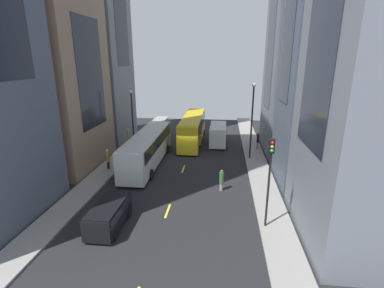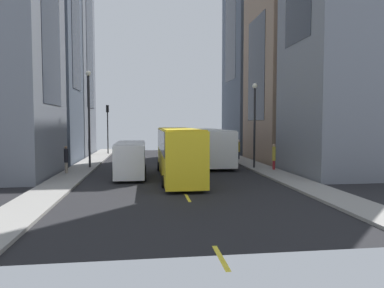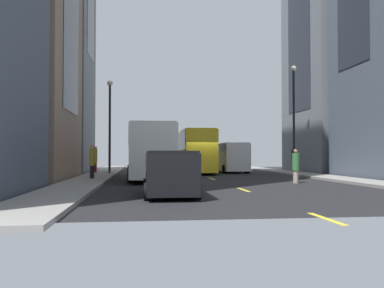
# 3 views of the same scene
# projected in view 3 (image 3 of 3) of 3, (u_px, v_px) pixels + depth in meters

# --- Properties ---
(ground_plane) EXTENTS (41.62, 41.62, 0.00)m
(ground_plane) POSITION_uv_depth(u_px,v_px,m) (203.00, 176.00, 31.09)
(ground_plane) COLOR black
(sidewalk_west) EXTENTS (2.28, 44.00, 0.15)m
(sidewalk_west) POSITION_uv_depth(u_px,v_px,m) (99.00, 175.00, 30.18)
(sidewalk_west) COLOR gray
(sidewalk_west) RESTS_ON ground
(sidewalk_east) EXTENTS (2.28, 44.00, 0.15)m
(sidewalk_east) POSITION_uv_depth(u_px,v_px,m) (301.00, 174.00, 32.01)
(sidewalk_east) COLOR gray
(sidewalk_east) RESTS_ON ground
(lane_stripe_0) EXTENTS (0.16, 2.00, 0.01)m
(lane_stripe_0) POSITION_uv_depth(u_px,v_px,m) (326.00, 219.00, 10.25)
(lane_stripe_0) COLOR yellow
(lane_stripe_0) RESTS_ON ground
(lane_stripe_1) EXTENTS (0.16, 2.00, 0.01)m
(lane_stripe_1) POSITION_uv_depth(u_px,v_px,m) (244.00, 190.00, 18.59)
(lane_stripe_1) COLOR yellow
(lane_stripe_1) RESTS_ON ground
(lane_stripe_2) EXTENTS (0.16, 2.00, 0.01)m
(lane_stripe_2) POSITION_uv_depth(u_px,v_px,m) (212.00, 179.00, 26.93)
(lane_stripe_2) COLOR yellow
(lane_stripe_2) RESTS_ON ground
(lane_stripe_3) EXTENTS (0.16, 2.00, 0.01)m
(lane_stripe_3) POSITION_uv_depth(u_px,v_px,m) (196.00, 173.00, 35.26)
(lane_stripe_3) COLOR yellow
(lane_stripe_3) RESTS_ON ground
(lane_stripe_4) EXTENTS (0.16, 2.00, 0.01)m
(lane_stripe_4) POSITION_uv_depth(u_px,v_px,m) (185.00, 169.00, 43.60)
(lane_stripe_4) COLOR yellow
(lane_stripe_4) RESTS_ON ground
(lane_stripe_5) EXTENTS (0.16, 2.00, 0.01)m
(lane_stripe_5) POSITION_uv_depth(u_px,v_px,m) (178.00, 167.00, 51.94)
(lane_stripe_5) COLOR yellow
(lane_stripe_5) RESTS_ON ground
(building_west_1) EXTENTS (8.26, 9.67, 18.91)m
(building_west_1) POSITION_uv_depth(u_px,v_px,m) (3.00, 28.00, 25.68)
(building_west_1) COLOR #937760
(building_west_1) RESTS_ON ground
(building_east_2) EXTENTS (7.04, 9.04, 23.68)m
(building_east_2) POSITION_uv_depth(u_px,v_px,m) (337.00, 38.00, 36.53)
(building_east_2) COLOR slate
(building_east_2) RESTS_ON ground
(city_bus_white) EXTENTS (2.80, 12.82, 3.35)m
(city_bus_white) POSITION_uv_depth(u_px,v_px,m) (151.00, 148.00, 27.60)
(city_bus_white) COLOR silver
(city_bus_white) RESTS_ON ground
(streetcar_yellow) EXTENTS (2.70, 12.31, 3.59)m
(streetcar_yellow) POSITION_uv_depth(u_px,v_px,m) (192.00, 148.00, 36.79)
(streetcar_yellow) COLOR yellow
(streetcar_yellow) RESTS_ON ground
(delivery_van_white) EXTENTS (2.25, 5.66, 2.58)m
(delivery_van_white) POSITION_uv_depth(u_px,v_px,m) (231.00, 155.00, 36.57)
(delivery_van_white) COLOR white
(delivery_van_white) RESTS_ON ground
(car_black_0) EXTENTS (1.99, 4.19, 1.72)m
(car_black_0) POSITION_uv_depth(u_px,v_px,m) (170.00, 170.00, 15.72)
(car_black_0) COLOR black
(car_black_0) RESTS_ON ground
(pedestrian_walking_far) EXTENTS (0.28, 0.28, 2.11)m
(pedestrian_walking_far) POSITION_uv_depth(u_px,v_px,m) (96.00, 158.00, 33.35)
(pedestrian_walking_far) COLOR maroon
(pedestrian_walking_far) RESTS_ON ground
(pedestrian_waiting_curb) EXTENTS (0.31, 0.31, 2.07)m
(pedestrian_waiting_curb) POSITION_uv_depth(u_px,v_px,m) (293.00, 158.00, 35.23)
(pedestrian_waiting_curb) COLOR gray
(pedestrian_waiting_curb) RESTS_ON ground
(pedestrian_crossing_mid) EXTENTS (0.34, 0.34, 2.07)m
(pedestrian_crossing_mid) POSITION_uv_depth(u_px,v_px,m) (92.00, 160.00, 24.97)
(pedestrian_crossing_mid) COLOR black
(pedestrian_crossing_mid) RESTS_ON ground
(pedestrian_crossing_near) EXTENTS (0.39, 0.39, 1.89)m
(pedestrian_crossing_near) POSITION_uv_depth(u_px,v_px,m) (296.00, 165.00, 22.97)
(pedestrian_crossing_near) COLOR gray
(pedestrian_crossing_near) RESTS_ON ground
(streetlamp_near) EXTENTS (0.44, 0.44, 8.28)m
(streetlamp_near) POSITION_uv_depth(u_px,v_px,m) (294.00, 109.00, 31.80)
(streetlamp_near) COLOR black
(streetlamp_near) RESTS_ON ground
(streetlamp_far) EXTENTS (0.44, 0.44, 7.20)m
(streetlamp_far) POSITION_uv_depth(u_px,v_px,m) (110.00, 116.00, 32.14)
(streetlamp_far) COLOR black
(streetlamp_far) RESTS_ON ground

